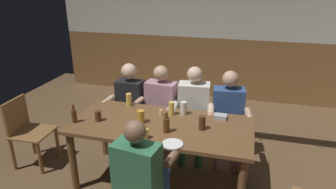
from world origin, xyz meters
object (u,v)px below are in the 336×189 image
(chair_empty_near_right, at_px, (27,130))
(plate_0, at_px, (173,144))
(bottle_0, at_px, (74,116))
(bottle_1, at_px, (166,124))
(pint_glass_1, at_px, (172,108))
(pint_glass_2, at_px, (141,117))
(person_4, at_px, (141,169))
(pint_glass_3, at_px, (129,100))
(person_1, at_px, (159,106))
(table_candle, at_px, (161,113))
(dining_table, at_px, (161,132))
(person_3, at_px, (228,114))
(condiment_caddy, at_px, (220,117))
(pint_glass_6, at_px, (202,123))
(person_2, at_px, (193,109))
(pint_glass_5, at_px, (183,108))
(pint_glass_0, at_px, (98,116))
(person_0, at_px, (128,103))
(pint_glass_4, at_px, (145,134))

(chair_empty_near_right, distance_m, plate_0, 2.03)
(bottle_0, bearing_deg, bottle_1, 2.84)
(pint_glass_1, relative_size, pint_glass_2, 1.09)
(person_4, relative_size, pint_glass_1, 7.32)
(pint_glass_3, bearing_deg, person_1, 45.03)
(table_candle, relative_size, plate_0, 0.39)
(plate_0, distance_m, pint_glass_3, 1.09)
(chair_empty_near_right, relative_size, bottle_0, 4.20)
(dining_table, relative_size, table_candle, 24.83)
(person_3, xyz_separation_m, person_4, (-0.67, -1.37, -0.02))
(dining_table, relative_size, bottle_1, 8.90)
(condiment_caddy, relative_size, bottle_1, 0.63)
(pint_glass_6, bearing_deg, table_candle, 158.64)
(person_2, height_order, person_4, person_2)
(person_3, distance_m, pint_glass_1, 0.79)
(pint_glass_3, relative_size, pint_glass_6, 1.01)
(person_4, bearing_deg, chair_empty_near_right, 169.31)
(person_4, relative_size, pint_glass_5, 7.29)
(person_3, height_order, bottle_1, person_3)
(table_candle, bearing_deg, chair_empty_near_right, -171.50)
(pint_glass_6, bearing_deg, pint_glass_5, 131.17)
(person_3, relative_size, pint_glass_0, 9.99)
(table_candle, bearing_deg, dining_table, -73.44)
(condiment_caddy, bearing_deg, person_2, 134.45)
(person_1, bearing_deg, person_0, 6.28)
(chair_empty_near_right, height_order, pint_glass_0, pint_glass_0)
(person_2, distance_m, pint_glass_6, 0.75)
(person_4, xyz_separation_m, pint_glass_0, (-0.71, 0.57, 0.18))
(person_2, height_order, condiment_caddy, person_2)
(pint_glass_5, bearing_deg, pint_glass_1, -162.42)
(pint_glass_3, bearing_deg, plate_0, -45.54)
(person_2, bearing_deg, bottle_1, 75.18)
(person_3, relative_size, pint_glass_1, 7.55)
(condiment_caddy, relative_size, pint_glass_1, 0.88)
(person_2, height_order, pint_glass_0, person_2)
(pint_glass_0, distance_m, pint_glass_6, 1.16)
(person_2, bearing_deg, bottle_0, 31.37)
(bottle_1, relative_size, pint_glass_4, 2.15)
(condiment_caddy, xyz_separation_m, plate_0, (-0.38, -0.69, -0.02))
(bottle_1, height_order, pint_glass_5, bottle_1)
(pint_glass_4, relative_size, pint_glass_5, 0.65)
(person_1, xyz_separation_m, pint_glass_3, (-0.30, -0.30, 0.18))
(person_3, height_order, pint_glass_5, person_3)
(dining_table, bearing_deg, person_3, 45.33)
(condiment_caddy, relative_size, pint_glass_5, 0.88)
(pint_glass_2, bearing_deg, table_candle, 53.28)
(dining_table, distance_m, condiment_caddy, 0.69)
(person_0, bearing_deg, person_4, 119.22)
(bottle_0, distance_m, pint_glass_2, 0.73)
(pint_glass_5, relative_size, pint_glass_6, 1.05)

